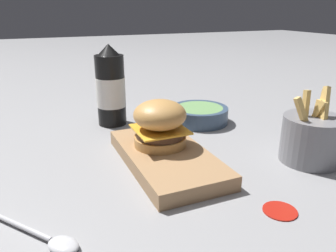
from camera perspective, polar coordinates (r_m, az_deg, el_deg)
ground_plane at (r=0.70m, az=-2.19°, el=-4.64°), size 6.00×6.00×0.00m
serving_board at (r=0.64m, az=0.00°, el=-5.40°), size 0.29×0.15×0.03m
burger at (r=0.64m, az=-1.28°, el=0.57°), size 0.10×0.10×0.09m
ketchup_bottle at (r=0.85m, az=-9.94°, el=6.42°), size 0.07×0.07×0.21m
fries_basket at (r=0.70m, az=23.78°, el=-1.98°), size 0.12×0.12×0.15m
side_bowl at (r=0.87m, az=5.46°, el=2.07°), size 0.15×0.15×0.04m
spoon at (r=0.47m, az=-19.49°, el=-18.26°), size 0.14×0.11×0.01m
ketchup_puddle at (r=0.54m, az=18.93°, el=-13.71°), size 0.05×0.05×0.00m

